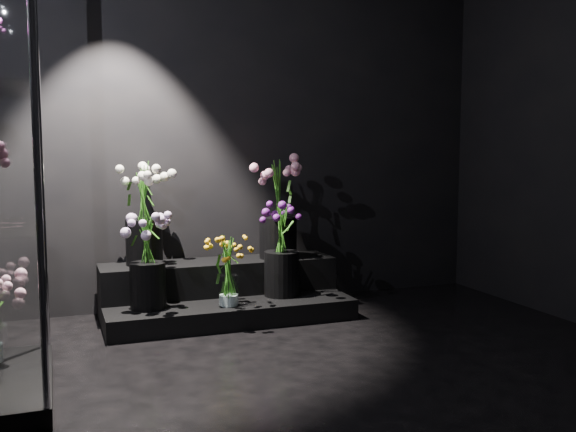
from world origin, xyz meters
TOP-DOWN VIEW (x-y plane):
  - floor at (0.00, 0.00)m, footprint 4.00×4.00m
  - wall_back at (0.00, 2.00)m, footprint 4.00×0.00m
  - display_riser at (-0.23, 1.66)m, footprint 1.71×0.76m
  - bouquet_orange_bells at (-0.27, 1.35)m, footprint 0.29×0.29m
  - bouquet_lilac at (-0.79, 1.47)m, footprint 0.39×0.39m
  - bouquet_purple at (0.17, 1.51)m, footprint 0.33×0.33m
  - bouquet_cream_roses at (-0.76, 1.79)m, footprint 0.45×0.45m
  - bouquet_pink_roses at (0.22, 1.73)m, footprint 0.45×0.45m

SIDE VIEW (x-z plane):
  - floor at x=0.00m, z-range 0.00..0.00m
  - display_riser at x=-0.23m, z-range -0.03..0.35m
  - bouquet_orange_bells at x=-0.27m, z-range 0.15..0.62m
  - bouquet_purple at x=0.17m, z-range 0.17..0.84m
  - bouquet_lilac at x=-0.79m, z-range 0.20..0.84m
  - bouquet_pink_roses at x=0.22m, z-range 0.41..1.13m
  - bouquet_cream_roses at x=-0.76m, z-range 0.43..1.16m
  - wall_back at x=0.00m, z-range -0.60..3.40m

